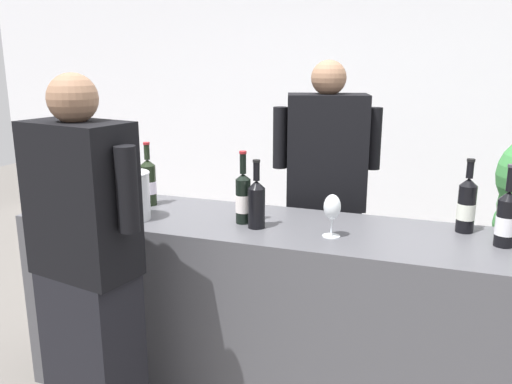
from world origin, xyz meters
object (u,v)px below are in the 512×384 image
at_px(person_server, 324,217).
at_px(person_guest, 89,286).
at_px(wine_bottle_0, 122,182).
at_px(wine_bottle_5, 243,198).
at_px(wine_glass, 332,209).
at_px(wine_bottle_2, 506,218).
at_px(wine_bottle_3, 148,182).
at_px(wine_bottle_4, 256,202).
at_px(ice_bucket, 130,195).
at_px(wine_bottle_1, 467,205).

distance_m(person_server, person_guest, 1.40).
height_order(wine_bottle_0, wine_bottle_5, wine_bottle_5).
bearing_deg(person_server, wine_glass, -75.19).
bearing_deg(wine_bottle_0, person_server, 23.92).
height_order(wine_bottle_0, wine_bottle_2, wine_bottle_2).
distance_m(wine_bottle_3, wine_bottle_4, 0.70).
xyz_separation_m(wine_glass, ice_bucket, (-0.98, -0.07, -0.01)).
xyz_separation_m(wine_bottle_5, wine_glass, (0.44, -0.06, 0.00)).
xyz_separation_m(wine_bottle_1, person_guest, (-1.44, -0.82, -0.26)).
bearing_deg(wine_bottle_3, wine_bottle_4, -14.70).
bearing_deg(wine_bottle_4, person_guest, -133.15).
bearing_deg(ice_bucket, wine_glass, 4.14).
distance_m(wine_bottle_3, ice_bucket, 0.26).
relative_size(wine_bottle_1, wine_bottle_4, 1.05).
xyz_separation_m(wine_bottle_2, person_server, (-0.88, 0.52, -0.24)).
xyz_separation_m(wine_bottle_3, wine_bottle_4, (0.68, -0.18, -0.00)).
bearing_deg(wine_glass, person_server, 104.81).
xyz_separation_m(wine_bottle_0, wine_bottle_2, (1.91, -0.07, 0.01)).
distance_m(wine_bottle_0, wine_bottle_3, 0.17).
xyz_separation_m(wine_bottle_4, ice_bucket, (-0.62, -0.08, -0.00)).
relative_size(wine_bottle_5, person_server, 0.20).
bearing_deg(wine_bottle_0, wine_glass, -9.02).
bearing_deg(person_server, person_guest, -120.73).
bearing_deg(wine_bottle_1, wine_bottle_3, -177.05).
relative_size(wine_bottle_0, wine_bottle_4, 1.02).
bearing_deg(person_server, wine_bottle_1, -27.40).
xyz_separation_m(wine_bottle_2, ice_bucket, (-1.69, -0.19, -0.00)).
distance_m(wine_bottle_2, wine_glass, 0.72).
height_order(wine_bottle_2, wine_bottle_5, same).
relative_size(wine_bottle_2, wine_bottle_5, 1.00).
xyz_separation_m(wine_bottle_2, person_guest, (-1.59, -0.68, -0.26)).
distance_m(wine_bottle_4, ice_bucket, 0.63).
height_order(wine_bottle_0, person_server, person_server).
bearing_deg(wine_bottle_3, wine_bottle_5, -12.36).
bearing_deg(wine_bottle_4, wine_bottle_0, 167.94).
height_order(wine_bottle_1, wine_bottle_5, wine_bottle_5).
relative_size(wine_bottle_3, wine_glass, 1.77).
bearing_deg(wine_bottle_2, wine_glass, -170.10).
xyz_separation_m(wine_bottle_0, wine_bottle_4, (0.84, -0.18, 0.01)).
distance_m(wine_bottle_4, person_server, 0.71).
bearing_deg(person_guest, wine_glass, 32.06).
bearing_deg(wine_bottle_5, ice_bucket, -166.58).
height_order(wine_bottle_4, wine_glass, wine_bottle_4).
bearing_deg(wine_bottle_5, person_server, 65.45).
bearing_deg(wine_bottle_0, ice_bucket, -49.80).
xyz_separation_m(wine_bottle_3, wine_bottle_5, (0.59, -0.13, -0.00)).
height_order(wine_bottle_0, person_guest, person_guest).
relative_size(wine_bottle_2, ice_bucket, 1.48).
bearing_deg(wine_bottle_0, wine_bottle_3, -0.99).
xyz_separation_m(wine_bottle_1, wine_bottle_3, (-1.59, -0.08, -0.00)).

